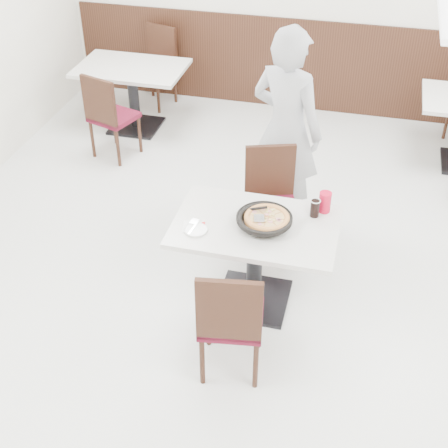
% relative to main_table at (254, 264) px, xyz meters
% --- Properties ---
extents(floor, '(7.00, 7.00, 0.00)m').
position_rel_main_table_xyz_m(floor, '(-0.05, 0.09, -0.38)').
color(floor, '#B2B2AD').
rests_on(floor, ground).
extents(wainscot_back, '(5.90, 0.03, 1.10)m').
position_rel_main_table_xyz_m(wainscot_back, '(-0.05, 3.57, 0.18)').
color(wainscot_back, black).
rests_on(wainscot_back, floor).
extents(main_table, '(1.26, 0.89, 0.75)m').
position_rel_main_table_xyz_m(main_table, '(0.00, 0.00, 0.00)').
color(main_table, beige).
rests_on(main_table, floor).
extents(chair_near, '(0.48, 0.48, 0.95)m').
position_rel_main_table_xyz_m(chair_near, '(-0.01, -0.69, 0.10)').
color(chair_near, black).
rests_on(chair_near, floor).
extents(chair_far, '(0.53, 0.53, 0.95)m').
position_rel_main_table_xyz_m(chair_far, '(0.01, 0.64, 0.10)').
color(chair_far, black).
rests_on(chair_far, floor).
extents(trivet, '(0.11, 0.11, 0.04)m').
position_rel_main_table_xyz_m(trivet, '(0.01, -0.06, 0.39)').
color(trivet, black).
rests_on(trivet, main_table).
extents(pizza_pan, '(0.37, 0.37, 0.01)m').
position_rel_main_table_xyz_m(pizza_pan, '(0.06, -0.01, 0.42)').
color(pizza_pan, black).
rests_on(pizza_pan, trivet).
extents(pizza, '(0.35, 0.35, 0.02)m').
position_rel_main_table_xyz_m(pizza, '(0.08, -0.01, 0.44)').
color(pizza, '#D6873D').
rests_on(pizza, pizza_pan).
extents(pizza_server, '(0.09, 0.11, 0.00)m').
position_rel_main_table_xyz_m(pizza_server, '(0.03, -0.05, 0.47)').
color(pizza_server, silver).
rests_on(pizza_server, pizza).
extents(napkin, '(0.17, 0.17, 0.00)m').
position_rel_main_table_xyz_m(napkin, '(-0.43, -0.14, 0.38)').
color(napkin, white).
rests_on(napkin, main_table).
extents(side_plate, '(0.18, 0.18, 0.01)m').
position_rel_main_table_xyz_m(side_plate, '(-0.40, -0.19, 0.38)').
color(side_plate, white).
rests_on(side_plate, napkin).
extents(fork, '(0.04, 0.16, 0.00)m').
position_rel_main_table_xyz_m(fork, '(-0.42, -0.18, 0.39)').
color(fork, silver).
rests_on(fork, side_plate).
extents(cola_glass, '(0.07, 0.07, 0.13)m').
position_rel_main_table_xyz_m(cola_glass, '(0.40, 0.21, 0.44)').
color(cola_glass, black).
rests_on(cola_glass, main_table).
extents(red_cup, '(0.10, 0.10, 0.16)m').
position_rel_main_table_xyz_m(red_cup, '(0.46, 0.29, 0.45)').
color(red_cup, red).
rests_on(red_cup, main_table).
extents(diner_person, '(0.79, 0.65, 1.84)m').
position_rel_main_table_xyz_m(diner_person, '(0.01, 1.18, 0.54)').
color(diner_person, '#A7A8AD').
rests_on(diner_person, floor).
extents(bg_table_left, '(1.21, 0.81, 0.75)m').
position_rel_main_table_xyz_m(bg_table_left, '(-1.96, 2.57, 0.00)').
color(bg_table_left, beige).
rests_on(bg_table_left, floor).
extents(bg_chair_left_near, '(0.53, 0.53, 0.95)m').
position_rel_main_table_xyz_m(bg_chair_left_near, '(-1.93, 1.92, 0.10)').
color(bg_chair_left_near, black).
rests_on(bg_chair_left_near, floor).
extents(bg_chair_left_far, '(0.53, 0.53, 0.95)m').
position_rel_main_table_xyz_m(bg_chair_left_far, '(-1.94, 3.23, 0.10)').
color(bg_chair_left_far, black).
rests_on(bg_chair_left_far, floor).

